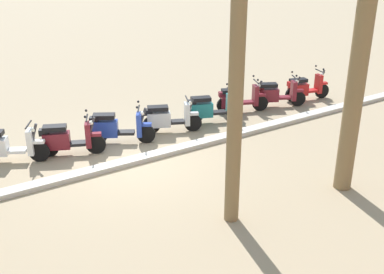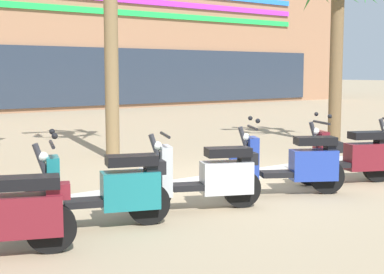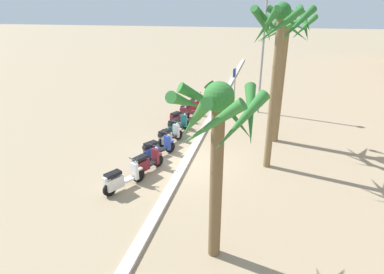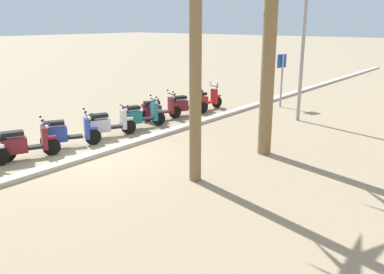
# 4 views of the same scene
# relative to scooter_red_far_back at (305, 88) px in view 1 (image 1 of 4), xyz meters

# --- Properties ---
(ground_plane) EXTENTS (200.00, 200.00, 0.00)m
(ground_plane) POSITION_rel_scooter_red_far_back_xyz_m (7.35, 1.21, -0.44)
(ground_plane) COLOR #9E896B
(curb_strip) EXTENTS (60.00, 0.36, 0.12)m
(curb_strip) POSITION_rel_scooter_red_far_back_xyz_m (7.35, 1.36, -0.38)
(curb_strip) COLOR #BCB7AD
(curb_strip) RESTS_ON ground
(scooter_red_far_back) EXTENTS (1.71, 0.71, 1.17)m
(scooter_red_far_back) POSITION_rel_scooter_red_far_back_xyz_m (0.00, 0.00, 0.00)
(scooter_red_far_back) COLOR black
(scooter_red_far_back) RESTS_ON ground
(scooter_maroon_gap_after_mid) EXTENTS (1.64, 0.95, 1.17)m
(scooter_maroon_gap_after_mid) POSITION_rel_scooter_red_far_back_xyz_m (1.35, -0.00, 0.01)
(scooter_maroon_gap_after_mid) COLOR black
(scooter_maroon_gap_after_mid) RESTS_ON ground
(scooter_maroon_second_in_line) EXTENTS (1.64, 0.86, 1.17)m
(scooter_maroon_second_in_line) POSITION_rel_scooter_red_far_back_xyz_m (2.75, -0.26, -0.00)
(scooter_maroon_second_in_line) COLOR black
(scooter_maroon_second_in_line) RESTS_ON ground
(scooter_teal_mid_front) EXTENTS (1.74, 0.85, 1.17)m
(scooter_teal_mid_front) POSITION_rel_scooter_red_far_back_xyz_m (4.11, 0.05, 0.02)
(scooter_teal_mid_front) COLOR black
(scooter_teal_mid_front) RESTS_ON ground
(scooter_silver_last_in_row) EXTENTS (1.64, 0.89, 1.04)m
(scooter_silver_last_in_row) POSITION_rel_scooter_red_far_back_xyz_m (5.63, 0.04, 0.01)
(scooter_silver_last_in_row) COLOR black
(scooter_silver_last_in_row) RESTS_ON ground
(scooter_blue_tail_end) EXTENTS (1.66, 1.05, 1.17)m
(scooter_blue_tail_end) POSITION_rel_scooter_red_far_back_xyz_m (7.24, -0.03, 0.02)
(scooter_blue_tail_end) COLOR black
(scooter_blue_tail_end) RESTS_ON ground
(scooter_maroon_lead_nearest) EXTENTS (1.63, 0.88, 1.17)m
(scooter_maroon_lead_nearest) POSITION_rel_scooter_red_far_back_xyz_m (8.67, 0.00, 0.02)
(scooter_maroon_lead_nearest) COLOR black
(scooter_maroon_lead_nearest) RESTS_ON ground
(scooter_white_mid_centre) EXTENTS (1.68, 1.01, 1.04)m
(scooter_white_mid_centre) POSITION_rel_scooter_red_far_back_xyz_m (10.12, -0.42, 0.02)
(scooter_white_mid_centre) COLOR black
(scooter_white_mid_centre) RESTS_ON ground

